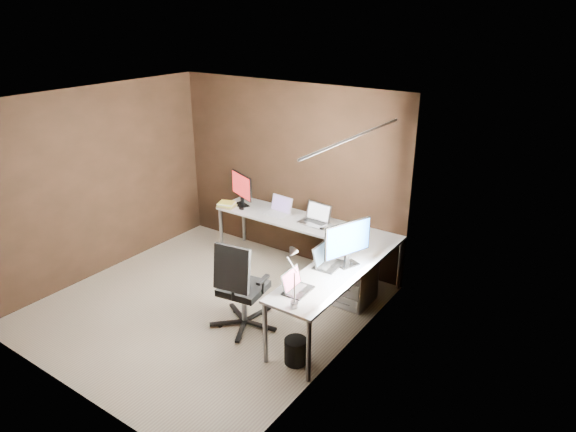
{
  "coord_description": "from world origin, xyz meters",
  "views": [
    {
      "loc": [
        3.9,
        -3.85,
        3.4
      ],
      "look_at": [
        0.58,
        0.95,
        1.01
      ],
      "focal_mm": 32.0,
      "sensor_mm": 36.0,
      "label": 1
    }
  ],
  "objects_px": {
    "monitor_right": "(348,241)",
    "laptop_black_big": "(326,261)",
    "laptop_black_small": "(296,286)",
    "wastebasket": "(296,351)",
    "desk_lamp": "(293,270)",
    "monitor_left": "(242,188)",
    "laptop_white": "(279,210)",
    "drawer_pedestal": "(354,280)",
    "laptop_silver": "(316,219)",
    "office_chair": "(242,302)",
    "book_stack": "(227,205)"
  },
  "relations": [
    {
      "from": "laptop_white",
      "to": "desk_lamp",
      "type": "distance_m",
      "value": 2.33
    },
    {
      "from": "monitor_right",
      "to": "drawer_pedestal",
      "type": "bearing_deg",
      "value": 35.33
    },
    {
      "from": "book_stack",
      "to": "laptop_black_big",
      "type": "bearing_deg",
      "value": -19.18
    },
    {
      "from": "drawer_pedestal",
      "to": "desk_lamp",
      "type": "xyz_separation_m",
      "value": [
        0.06,
        -1.43,
        0.79
      ]
    },
    {
      "from": "laptop_black_small",
      "to": "book_stack",
      "type": "xyz_separation_m",
      "value": [
        -2.12,
        1.38,
        -0.01
      ]
    },
    {
      "from": "laptop_white",
      "to": "office_chair",
      "type": "height_order",
      "value": "office_chair"
    },
    {
      "from": "laptop_black_big",
      "to": "laptop_black_small",
      "type": "bearing_deg",
      "value": 179.28
    },
    {
      "from": "book_stack",
      "to": "desk_lamp",
      "type": "bearing_deg",
      "value": -35.54
    },
    {
      "from": "book_stack",
      "to": "desk_lamp",
      "type": "xyz_separation_m",
      "value": [
        2.22,
        -1.58,
        0.32
      ]
    },
    {
      "from": "drawer_pedestal",
      "to": "monitor_right",
      "type": "relative_size",
      "value": 1.01
    },
    {
      "from": "laptop_silver",
      "to": "office_chair",
      "type": "xyz_separation_m",
      "value": [
        0.02,
        -1.59,
        -0.47
      ]
    },
    {
      "from": "laptop_white",
      "to": "laptop_black_small",
      "type": "relative_size",
      "value": 1.16
    },
    {
      "from": "drawer_pedestal",
      "to": "wastebasket",
      "type": "xyz_separation_m",
      "value": [
        0.07,
        -1.39,
        -0.16
      ]
    },
    {
      "from": "laptop_silver",
      "to": "desk_lamp",
      "type": "relative_size",
      "value": 0.7
    },
    {
      "from": "monitor_right",
      "to": "laptop_black_small",
      "type": "relative_size",
      "value": 1.82
    },
    {
      "from": "monitor_right",
      "to": "monitor_left",
      "type": "bearing_deg",
      "value": 91.18
    },
    {
      "from": "laptop_black_small",
      "to": "book_stack",
      "type": "height_order",
      "value": "laptop_black_small"
    },
    {
      "from": "monitor_left",
      "to": "laptop_black_big",
      "type": "bearing_deg",
      "value": -1.96
    },
    {
      "from": "book_stack",
      "to": "wastebasket",
      "type": "relative_size",
      "value": 1.01
    },
    {
      "from": "laptop_silver",
      "to": "laptop_black_small",
      "type": "distance_m",
      "value": 1.79
    },
    {
      "from": "drawer_pedestal",
      "to": "laptop_black_small",
      "type": "height_order",
      "value": "laptop_black_small"
    },
    {
      "from": "monitor_right",
      "to": "wastebasket",
      "type": "bearing_deg",
      "value": -161.39
    },
    {
      "from": "laptop_white",
      "to": "laptop_black_small",
      "type": "xyz_separation_m",
      "value": [
        1.35,
        -1.6,
        -0.0
      ]
    },
    {
      "from": "laptop_black_big",
      "to": "book_stack",
      "type": "bearing_deg",
      "value": 67.69
    },
    {
      "from": "laptop_silver",
      "to": "book_stack",
      "type": "xyz_separation_m",
      "value": [
        -1.35,
        -0.24,
        -0.02
      ]
    },
    {
      "from": "laptop_white",
      "to": "laptop_black_small",
      "type": "distance_m",
      "value": 2.09
    },
    {
      "from": "monitor_right",
      "to": "office_chair",
      "type": "bearing_deg",
      "value": 151.56
    },
    {
      "from": "laptop_black_big",
      "to": "wastebasket",
      "type": "bearing_deg",
      "value": -173.25
    },
    {
      "from": "drawer_pedestal",
      "to": "book_stack",
      "type": "distance_m",
      "value": 2.21
    },
    {
      "from": "monitor_left",
      "to": "laptop_white",
      "type": "bearing_deg",
      "value": 26.0
    },
    {
      "from": "laptop_white",
      "to": "laptop_black_big",
      "type": "height_order",
      "value": "same"
    },
    {
      "from": "monitor_left",
      "to": "wastebasket",
      "type": "height_order",
      "value": "monitor_left"
    },
    {
      "from": "monitor_right",
      "to": "book_stack",
      "type": "bearing_deg",
      "value": 96.59
    },
    {
      "from": "laptop_black_small",
      "to": "wastebasket",
      "type": "height_order",
      "value": "laptop_black_small"
    },
    {
      "from": "laptop_white",
      "to": "desk_lamp",
      "type": "height_order",
      "value": "desk_lamp"
    },
    {
      "from": "laptop_white",
      "to": "office_chair",
      "type": "bearing_deg",
      "value": -63.47
    },
    {
      "from": "laptop_silver",
      "to": "laptop_black_small",
      "type": "xyz_separation_m",
      "value": [
        0.76,
        -1.62,
        -0.01
      ]
    },
    {
      "from": "laptop_silver",
      "to": "book_stack",
      "type": "height_order",
      "value": "laptop_silver"
    },
    {
      "from": "monitor_left",
      "to": "laptop_black_small",
      "type": "distance_m",
      "value": 2.54
    },
    {
      "from": "laptop_silver",
      "to": "laptop_black_big",
      "type": "height_order",
      "value": "laptop_silver"
    },
    {
      "from": "monitor_left",
      "to": "desk_lamp",
      "type": "relative_size",
      "value": 0.9
    },
    {
      "from": "monitor_right",
      "to": "book_stack",
      "type": "height_order",
      "value": "monitor_right"
    },
    {
      "from": "desk_lamp",
      "to": "office_chair",
      "type": "bearing_deg",
      "value": -178.75
    },
    {
      "from": "desk_lamp",
      "to": "monitor_left",
      "type": "bearing_deg",
      "value": 156.29
    },
    {
      "from": "monitor_right",
      "to": "laptop_black_big",
      "type": "height_order",
      "value": "monitor_right"
    },
    {
      "from": "book_stack",
      "to": "monitor_left",
      "type": "bearing_deg",
      "value": 54.39
    },
    {
      "from": "monitor_right",
      "to": "laptop_white",
      "type": "xyz_separation_m",
      "value": [
        -1.51,
        0.8,
        -0.24
      ]
    },
    {
      "from": "laptop_silver",
      "to": "wastebasket",
      "type": "relative_size",
      "value": 1.49
    },
    {
      "from": "office_chair",
      "to": "wastebasket",
      "type": "bearing_deg",
      "value": -21.65
    },
    {
      "from": "laptop_white",
      "to": "office_chair",
      "type": "relative_size",
      "value": 0.35
    }
  ]
}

